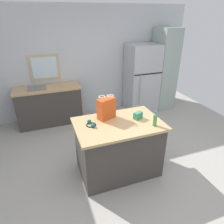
{
  "coord_description": "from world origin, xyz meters",
  "views": [
    {
      "loc": [
        -1.22,
        -2.44,
        2.44
      ],
      "look_at": [
        -0.19,
        0.38,
        0.97
      ],
      "focal_mm": 32.57,
      "sensor_mm": 36.0,
      "label": 1
    }
  ],
  "objects_px": {
    "refrigerator": "(142,79)",
    "small_box": "(138,115)",
    "bottle": "(155,119)",
    "shopping_bag": "(106,108)",
    "tall_cabinet": "(164,69)",
    "kitchen_island": "(118,147)",
    "ear_defenders": "(91,124)"
  },
  "relations": [
    {
      "from": "small_box",
      "to": "ear_defenders",
      "type": "distance_m",
      "value": 0.76
    },
    {
      "from": "shopping_bag",
      "to": "small_box",
      "type": "bearing_deg",
      "value": -21.43
    },
    {
      "from": "shopping_bag",
      "to": "refrigerator",
      "type": "bearing_deg",
      "value": 49.34
    },
    {
      "from": "refrigerator",
      "to": "bottle",
      "type": "height_order",
      "value": "refrigerator"
    },
    {
      "from": "refrigerator",
      "to": "tall_cabinet",
      "type": "xyz_separation_m",
      "value": [
        0.66,
        0.0,
        0.18
      ]
    },
    {
      "from": "kitchen_island",
      "to": "shopping_bag",
      "type": "relative_size",
      "value": 3.48
    },
    {
      "from": "ear_defenders",
      "to": "shopping_bag",
      "type": "bearing_deg",
      "value": 25.21
    },
    {
      "from": "ear_defenders",
      "to": "kitchen_island",
      "type": "bearing_deg",
      "value": -10.73
    },
    {
      "from": "tall_cabinet",
      "to": "bottle",
      "type": "relative_size",
      "value": 8.93
    },
    {
      "from": "kitchen_island",
      "to": "refrigerator",
      "type": "bearing_deg",
      "value": 54.58
    },
    {
      "from": "kitchen_island",
      "to": "small_box",
      "type": "distance_m",
      "value": 0.62
    },
    {
      "from": "tall_cabinet",
      "to": "bottle",
      "type": "distance_m",
      "value": 2.89
    },
    {
      "from": "bottle",
      "to": "shopping_bag",
      "type": "bearing_deg",
      "value": 142.03
    },
    {
      "from": "refrigerator",
      "to": "small_box",
      "type": "xyz_separation_m",
      "value": [
        -1.15,
        -2.07,
        0.1
      ]
    },
    {
      "from": "tall_cabinet",
      "to": "shopping_bag",
      "type": "height_order",
      "value": "tall_cabinet"
    },
    {
      "from": "small_box",
      "to": "ear_defenders",
      "type": "xyz_separation_m",
      "value": [
        -0.76,
        0.05,
        -0.03
      ]
    },
    {
      "from": "kitchen_island",
      "to": "small_box",
      "type": "bearing_deg",
      "value": 5.33
    },
    {
      "from": "kitchen_island",
      "to": "ear_defenders",
      "type": "distance_m",
      "value": 0.64
    },
    {
      "from": "tall_cabinet",
      "to": "shopping_bag",
      "type": "distance_m",
      "value": 2.96
    },
    {
      "from": "kitchen_island",
      "to": "shopping_bag",
      "type": "height_order",
      "value": "shopping_bag"
    },
    {
      "from": "refrigerator",
      "to": "shopping_bag",
      "type": "distance_m",
      "value": 2.49
    },
    {
      "from": "small_box",
      "to": "bottle",
      "type": "relative_size",
      "value": 0.61
    },
    {
      "from": "kitchen_island",
      "to": "tall_cabinet",
      "type": "relative_size",
      "value": 0.63
    },
    {
      "from": "shopping_bag",
      "to": "bottle",
      "type": "height_order",
      "value": "shopping_bag"
    },
    {
      "from": "refrigerator",
      "to": "shopping_bag",
      "type": "height_order",
      "value": "refrigerator"
    },
    {
      "from": "kitchen_island",
      "to": "ear_defenders",
      "type": "relative_size",
      "value": 6.76
    },
    {
      "from": "kitchen_island",
      "to": "tall_cabinet",
      "type": "distance_m",
      "value": 3.07
    },
    {
      "from": "shopping_bag",
      "to": "bottle",
      "type": "bearing_deg",
      "value": -37.97
    },
    {
      "from": "small_box",
      "to": "ear_defenders",
      "type": "bearing_deg",
      "value": 176.46
    },
    {
      "from": "kitchen_island",
      "to": "bottle",
      "type": "xyz_separation_m",
      "value": [
        0.47,
        -0.25,
        0.56
      ]
    },
    {
      "from": "ear_defenders",
      "to": "small_box",
      "type": "bearing_deg",
      "value": -3.54
    },
    {
      "from": "ear_defenders",
      "to": "bottle",
      "type": "bearing_deg",
      "value": -20.44
    }
  ]
}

